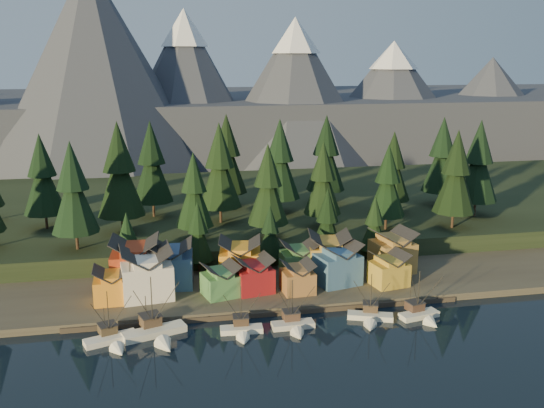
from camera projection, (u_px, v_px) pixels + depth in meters
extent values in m
plane|color=black|center=(285.00, 351.00, 106.75)|extent=(500.00, 500.00, 0.00)
cube|color=#3D372D|center=(250.00, 270.00, 144.69)|extent=(400.00, 50.00, 1.50)
cube|color=black|center=(225.00, 210.00, 191.81)|extent=(420.00, 100.00, 6.00)
cube|color=#41392E|center=(268.00, 311.00, 122.35)|extent=(80.00, 4.00, 1.00)
cube|color=#424555|center=(192.00, 123.00, 331.91)|extent=(560.00, 160.00, 30.00)
cone|color=#424555|center=(94.00, 69.00, 259.17)|extent=(100.00, 100.00, 90.00)
cone|color=#424555|center=(186.00, 88.00, 285.94)|extent=(80.00, 80.00, 72.00)
cone|color=white|center=(184.00, 27.00, 279.43)|extent=(22.40, 22.40, 17.28)
cone|color=#424555|center=(295.00, 92.00, 284.33)|extent=(84.00, 84.00, 68.00)
cone|color=white|center=(295.00, 35.00, 278.18)|extent=(23.52, 23.52, 16.32)
cone|color=#424555|center=(392.00, 99.00, 311.06)|extent=(92.00, 92.00, 58.00)
cone|color=white|center=(394.00, 55.00, 305.81)|extent=(25.76, 25.76, 13.92)
cone|color=#424555|center=(489.00, 104.00, 330.85)|extent=(88.00, 88.00, 50.00)
cube|color=white|center=(111.00, 340.00, 110.04)|extent=(9.88, 5.86, 1.52)
cone|color=white|center=(119.00, 352.00, 105.70)|extent=(3.77, 4.00, 2.85)
cube|color=black|center=(111.00, 343.00, 110.18)|extent=(10.11, 5.98, 0.33)
cube|color=brown|center=(108.00, 329.00, 111.14)|extent=(3.81, 3.70, 1.71)
cube|color=#2A2828|center=(107.00, 324.00, 110.91)|extent=(4.06, 3.94, 0.19)
cylinder|color=black|center=(108.00, 313.00, 109.34)|extent=(0.17, 0.17, 8.54)
cylinder|color=black|center=(104.00, 318.00, 112.46)|extent=(0.13, 0.13, 4.17)
cube|color=silver|center=(154.00, 333.00, 112.62)|extent=(12.22, 6.88, 1.79)
cone|color=silver|center=(166.00, 347.00, 107.16)|extent=(4.44, 4.87, 3.35)
cube|color=black|center=(155.00, 336.00, 112.78)|extent=(12.51, 7.02, 0.39)
cube|color=brown|center=(150.00, 320.00, 114.03)|extent=(4.44, 4.30, 2.01)
cube|color=#2A2828|center=(150.00, 315.00, 113.76)|extent=(4.73, 4.58, 0.22)
cylinder|color=black|center=(152.00, 303.00, 111.83)|extent=(0.20, 0.20, 10.05)
cylinder|color=black|center=(146.00, 308.00, 115.72)|extent=(0.16, 0.16, 4.91)
cube|color=silver|center=(242.00, 330.00, 113.92)|extent=(8.11, 3.16, 1.43)
cone|color=silver|center=(244.00, 341.00, 109.72)|extent=(2.84, 2.88, 2.68)
cube|color=black|center=(242.00, 333.00, 114.05)|extent=(8.30, 3.22, 0.31)
cube|color=#453224|center=(241.00, 320.00, 114.99)|extent=(3.01, 2.85, 1.61)
cube|color=#2A2828|center=(241.00, 316.00, 114.78)|extent=(3.20, 3.04, 0.18)
cylinder|color=black|center=(241.00, 306.00, 113.27)|extent=(0.16, 0.16, 8.03)
cylinder|color=black|center=(240.00, 311.00, 116.28)|extent=(0.12, 0.12, 3.93)
cube|color=beige|center=(293.00, 326.00, 115.87)|extent=(8.21, 3.01, 1.50)
cone|color=beige|center=(299.00, 336.00, 111.63)|extent=(2.88, 2.85, 2.81)
cube|color=black|center=(293.00, 328.00, 116.00)|extent=(8.41, 3.06, 0.33)
cube|color=brown|center=(291.00, 316.00, 116.93)|extent=(3.07, 2.88, 1.69)
cube|color=#2A2828|center=(291.00, 311.00, 116.71)|extent=(3.26, 3.08, 0.19)
cylinder|color=black|center=(292.00, 301.00, 115.16)|extent=(0.17, 0.17, 8.43)
cylinder|color=black|center=(289.00, 306.00, 118.22)|extent=(0.13, 0.13, 4.12)
cube|color=beige|center=(370.00, 317.00, 119.72)|extent=(9.30, 5.58, 1.45)
cone|color=beige|center=(370.00, 328.00, 115.03)|extent=(3.59, 3.78, 2.71)
cube|color=black|center=(370.00, 320.00, 119.85)|extent=(9.52, 5.69, 0.32)
cube|color=#463525|center=(370.00, 307.00, 120.95)|extent=(3.64, 3.54, 1.63)
cube|color=#2A2828|center=(371.00, 303.00, 120.74)|extent=(3.88, 3.77, 0.18)
cylinder|color=black|center=(371.00, 294.00, 119.11)|extent=(0.16, 0.16, 8.14)
cylinder|color=black|center=(371.00, 298.00, 122.42)|extent=(0.13, 0.13, 3.98)
cube|color=silver|center=(419.00, 316.00, 120.29)|extent=(8.51, 4.45, 1.51)
cone|color=silver|center=(433.00, 325.00, 116.32)|extent=(3.34, 3.29, 2.83)
cube|color=black|center=(419.00, 318.00, 120.42)|extent=(8.71, 4.54, 0.33)
cube|color=#4C3428|center=(415.00, 306.00, 121.26)|extent=(3.54, 3.40, 1.70)
cube|color=#2A2828|center=(415.00, 302.00, 121.04)|extent=(3.77, 3.62, 0.19)
cylinder|color=black|center=(419.00, 292.00, 119.55)|extent=(0.17, 0.17, 8.49)
cylinder|color=black|center=(410.00, 297.00, 122.45)|extent=(0.13, 0.13, 4.15)
cube|color=orange|center=(113.00, 290.00, 123.86)|extent=(7.49, 6.59, 5.07)
cube|color=orange|center=(112.00, 276.00, 123.14)|extent=(4.17, 6.40, 1.04)
cube|color=silver|center=(147.00, 280.00, 126.09)|extent=(11.11, 10.11, 7.37)
cube|color=silver|center=(146.00, 260.00, 125.05)|extent=(6.53, 9.44, 1.43)
cube|color=#4B8548|center=(221.00, 285.00, 127.05)|extent=(8.43, 8.10, 4.66)
cube|color=#4B8548|center=(220.00, 272.00, 126.38)|extent=(5.36, 7.16, 0.98)
cube|color=maroon|center=(254.00, 279.00, 129.15)|extent=(8.63, 7.92, 5.33)
cube|color=maroon|center=(253.00, 265.00, 128.40)|extent=(5.27, 7.17, 1.06)
cube|color=olive|center=(298.00, 281.00, 129.04)|extent=(6.84, 6.84, 4.62)
cube|color=olive|center=(298.00, 269.00, 128.38)|extent=(3.92, 6.54, 0.91)
cube|color=#395F86|center=(337.00, 269.00, 133.69)|extent=(10.57, 9.53, 6.63)
cube|color=#395F86|center=(337.00, 252.00, 132.75)|extent=(6.60, 8.41, 1.27)
cube|color=gold|center=(389.00, 274.00, 132.94)|extent=(8.46, 7.72, 5.08)
cube|color=gold|center=(389.00, 261.00, 132.21)|extent=(5.17, 6.98, 1.04)
cube|color=maroon|center=(136.00, 269.00, 131.58)|extent=(10.62, 9.56, 7.87)
cube|color=maroon|center=(135.00, 249.00, 130.48)|extent=(6.06, 9.12, 1.42)
cube|color=#324B76|center=(172.00, 270.00, 132.28)|extent=(9.55, 9.05, 7.21)
cube|color=#324B76|center=(171.00, 251.00, 131.27)|extent=(5.56, 8.54, 1.25)
cube|color=orange|center=(240.00, 265.00, 135.67)|extent=(10.23, 9.12, 6.80)
cube|color=orange|center=(240.00, 248.00, 134.72)|extent=(6.18, 8.29, 1.28)
cube|color=#40713D|center=(299.00, 264.00, 138.33)|extent=(8.08, 6.69, 5.64)
cube|color=#40713D|center=(299.00, 250.00, 137.53)|extent=(4.48, 6.51, 1.12)
cube|color=#BA862F|center=(329.00, 260.00, 138.83)|extent=(10.41, 9.57, 7.13)
cube|color=#BA862F|center=(329.00, 242.00, 137.83)|extent=(6.31, 8.72, 1.29)
cube|color=#A17839|center=(392.00, 256.00, 141.36)|extent=(9.91, 9.46, 7.09)
cube|color=#A17839|center=(393.00, 239.00, 140.37)|extent=(6.01, 8.68, 1.23)
cylinder|color=#332319|center=(46.00, 220.00, 160.25)|extent=(0.70, 0.70, 4.46)
cone|color=black|center=(43.00, 185.00, 157.95)|extent=(10.89, 10.89, 15.35)
cone|color=black|center=(40.00, 155.00, 156.06)|extent=(7.43, 7.43, 11.14)
cylinder|color=#332319|center=(77.00, 240.00, 143.04)|extent=(0.70, 0.70, 4.55)
cone|color=black|center=(74.00, 199.00, 140.70)|extent=(11.12, 11.12, 15.66)
cone|color=black|center=(71.00, 165.00, 138.77)|extent=(7.58, 7.58, 11.37)
cylinder|color=#332319|center=(123.00, 223.00, 156.29)|extent=(0.70, 0.70, 5.08)
cone|color=black|center=(120.00, 182.00, 153.67)|extent=(12.42, 12.42, 17.50)
cone|color=black|center=(118.00, 146.00, 151.52)|extent=(8.47, 8.47, 12.70)
cylinder|color=#332319|center=(154.00, 208.00, 172.11)|extent=(0.70, 0.70, 4.80)
cone|color=black|center=(152.00, 172.00, 169.63)|extent=(11.74, 11.74, 16.54)
cone|color=black|center=(151.00, 142.00, 167.60)|extent=(8.00, 8.00, 12.01)
cylinder|color=#332319|center=(195.00, 232.00, 150.26)|extent=(0.70, 0.70, 3.88)
cone|color=black|center=(194.00, 199.00, 148.26)|extent=(9.49, 9.49, 13.38)
cone|color=black|center=(193.00, 172.00, 146.62)|extent=(6.47, 6.47, 9.71)
cylinder|color=#332319|center=(221.00, 214.00, 165.94)|extent=(0.70, 0.70, 4.83)
cone|color=black|center=(220.00, 176.00, 163.45)|extent=(11.82, 11.82, 16.65)
cone|color=black|center=(219.00, 145.00, 161.40)|extent=(8.06, 8.06, 12.09)
cylinder|color=#332319|center=(268.00, 230.00, 151.68)|extent=(0.70, 0.70, 4.22)
cone|color=black|center=(268.00, 195.00, 149.50)|extent=(10.32, 10.32, 14.54)
cone|color=black|center=(268.00, 165.00, 147.72)|extent=(7.04, 7.04, 10.56)
cylinder|color=#332319|center=(280.00, 205.00, 175.98)|extent=(0.70, 0.70, 4.83)
cone|color=black|center=(280.00, 170.00, 173.49)|extent=(11.80, 11.80, 16.62)
cone|color=black|center=(280.00, 140.00, 171.45)|extent=(8.04, 8.04, 12.06)
cylinder|color=#332319|center=(322.00, 220.00, 161.36)|extent=(0.70, 0.70, 4.07)
cone|color=black|center=(323.00, 188.00, 159.27)|extent=(9.94, 9.94, 14.01)
cone|color=black|center=(323.00, 161.00, 157.54)|extent=(6.78, 6.78, 10.17)
cylinder|color=#332319|center=(325.00, 196.00, 186.60)|extent=(0.70, 0.70, 4.83)
cone|color=black|center=(326.00, 163.00, 184.10)|extent=(11.81, 11.81, 16.64)
cone|color=black|center=(326.00, 135.00, 182.06)|extent=(8.05, 8.05, 12.08)
cylinder|color=#332319|center=(386.00, 222.00, 159.60)|extent=(0.70, 0.70, 3.98)
cone|color=black|center=(387.00, 190.00, 157.55)|extent=(9.74, 9.74, 13.72)
cone|color=black|center=(388.00, 163.00, 155.86)|extent=(6.64, 6.64, 9.96)
cylinder|color=#332319|center=(391.00, 206.00, 176.32)|extent=(0.70, 0.70, 4.19)
cone|color=black|center=(393.00, 175.00, 174.16)|extent=(10.25, 10.25, 14.44)
cone|color=black|center=(394.00, 149.00, 172.38)|extent=(6.99, 6.99, 10.48)
cylinder|color=#332319|center=(452.00, 219.00, 160.99)|extent=(0.70, 0.70, 4.60)
cone|color=black|center=(455.00, 183.00, 158.61)|extent=(11.25, 11.25, 15.86)
cone|color=black|center=(457.00, 152.00, 156.66)|extent=(7.67, 7.67, 11.51)
cylinder|color=#332319|center=(439.00, 198.00, 185.34)|extent=(0.70, 0.70, 4.75)
cone|color=black|center=(442.00, 164.00, 182.89)|extent=(11.62, 11.62, 16.38)
cone|color=black|center=(443.00, 136.00, 180.87)|extent=(7.92, 7.92, 11.89)
cylinder|color=#332319|center=(228.00, 199.00, 182.88)|extent=(0.70, 0.70, 4.95)
cone|color=black|center=(227.00, 164.00, 180.32)|extent=(12.11, 12.11, 17.07)
cone|color=black|center=(226.00, 135.00, 178.22)|extent=(8.26, 8.26, 12.39)
cylinder|color=#332319|center=(475.00, 208.00, 172.73)|extent=(0.70, 0.70, 4.84)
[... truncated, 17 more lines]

